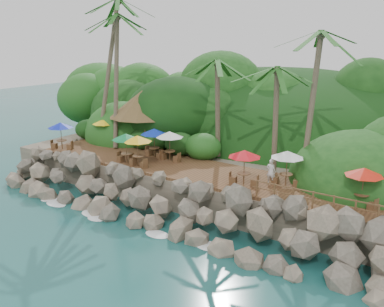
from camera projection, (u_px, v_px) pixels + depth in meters
The scene contains 12 objects.
ground at pixel (137, 230), 25.71m from camera, with size 140.00×140.00×0.00m, color #19514F.
land_base at pixel (254, 154), 38.23m from camera, with size 32.00×25.20×2.10m, color gray.
jungle_hill at pixel (285, 147), 44.52m from camera, with size 44.80×28.00×15.40m, color #143811.
seawall at pixel (157, 202), 27.01m from camera, with size 29.00×4.00×2.30m, color gray, non-canonical shape.
terrace at pixel (192, 170), 29.92m from camera, with size 26.00×5.00×0.20m, color brown.
jungle_foliage at pixel (249, 168), 37.72m from camera, with size 44.00×16.00×12.00m, color #143811, non-canonical shape.
foam_line at pixel (140, 228), 25.95m from camera, with size 25.20×0.80×0.06m.
palms at pixel (229, 34), 29.04m from camera, with size 29.93×7.42×13.23m.
palapa at pixel (142, 104), 35.68m from camera, with size 5.65×5.65×4.60m.
dining_clusters at pixel (189, 143), 29.41m from camera, with size 25.63×5.26×2.23m.
railing at pixel (323, 201), 22.53m from camera, with size 8.30×0.10×1.00m.
waiter at pixel (271, 172), 26.62m from camera, with size 0.59×0.39×1.62m, color white.
Camera 1 is at (15.87, -17.68, 11.36)m, focal length 39.91 mm.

